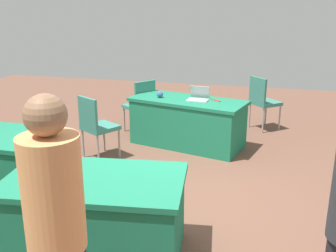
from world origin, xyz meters
The scene contains 10 objects.
ground_plane centered at (0.00, 0.00, 0.00)m, with size 14.40×14.40×0.00m, color brown.
table_foreground centered at (0.29, -2.13, 0.38)m, with size 1.95×1.19×0.76m.
table_mid_left centered at (0.46, 0.95, 0.38)m, with size 1.66×1.11×0.76m.
chair_tucked_left centered at (-0.84, -3.31, 0.56)m, with size 0.62×0.62×0.97m.
chair_tucked_right centered at (1.45, -1.20, 0.54)m, with size 0.60×0.60×0.95m.
chair_aisle centered at (1.21, -2.54, 0.54)m, with size 0.61×0.61×0.95m.
person_presenter centered at (0.17, 2.04, 0.99)m, with size 0.48×0.48×1.76m.
laptop_silver centered at (0.12, -2.13, 0.80)m, with size 0.34×0.31×0.21m.
yarn_ball centered at (0.75, -2.14, 0.81)m, with size 0.10×0.10×0.10m, color #3F5999.
scissors_red centered at (-0.16, -2.15, 0.77)m, with size 0.18×0.04×0.01m, color red.
Camera 1 is at (-0.95, 3.78, 2.20)m, focal length 41.92 mm.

